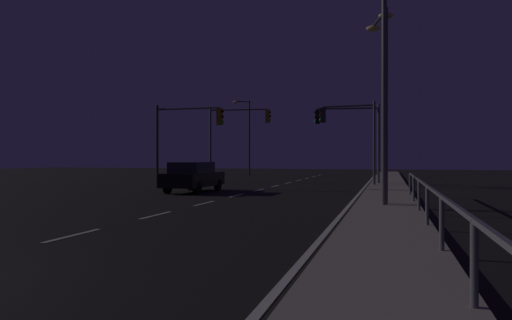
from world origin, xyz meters
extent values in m
plane|color=black|center=(0.00, 17.50, 0.00)|extent=(112.00, 112.00, 0.00)
cube|color=#9E937F|center=(6.87, 17.50, 0.07)|extent=(2.24, 77.00, 0.14)
cube|color=silver|center=(0.00, 5.00, 0.01)|extent=(0.14, 2.00, 0.01)
cube|color=silver|center=(0.00, 9.00, 0.01)|extent=(0.14, 2.00, 0.01)
cube|color=silver|center=(0.00, 13.00, 0.01)|extent=(0.14, 2.00, 0.01)
cube|color=silver|center=(0.00, 17.00, 0.01)|extent=(0.14, 2.00, 0.01)
cube|color=silver|center=(0.00, 21.00, 0.01)|extent=(0.14, 2.00, 0.01)
cube|color=silver|center=(0.00, 25.00, 0.01)|extent=(0.14, 2.00, 0.01)
cube|color=silver|center=(0.00, 29.00, 0.01)|extent=(0.14, 2.00, 0.01)
cube|color=silver|center=(0.00, 33.00, 0.01)|extent=(0.14, 2.00, 0.01)
cube|color=silver|center=(0.00, 37.00, 0.01)|extent=(0.14, 2.00, 0.01)
cube|color=silver|center=(0.00, 41.00, 0.01)|extent=(0.14, 2.00, 0.01)
cube|color=silver|center=(0.00, 45.00, 0.01)|extent=(0.14, 2.00, 0.01)
cube|color=silver|center=(5.50, 22.50, 0.01)|extent=(0.14, 53.00, 0.01)
cube|color=black|center=(-2.87, 18.65, 0.67)|extent=(1.86, 4.42, 0.70)
cube|color=#1E2328|center=(-2.88, 18.40, 1.29)|extent=(1.62, 2.48, 0.55)
cylinder|color=black|center=(-3.66, 20.07, 0.32)|extent=(0.23, 0.64, 0.64)
cylinder|color=black|center=(-2.06, 20.05, 0.32)|extent=(0.23, 0.64, 0.64)
cylinder|color=black|center=(-3.69, 17.25, 0.32)|extent=(0.23, 0.64, 0.64)
cylinder|color=black|center=(-2.09, 17.24, 0.32)|extent=(0.23, 0.64, 0.64)
cylinder|color=#4C4C51|center=(6.05, 25.94, 2.73)|extent=(0.16, 0.16, 5.18)
cylinder|color=#2D3033|center=(4.45, 26.11, 5.07)|extent=(3.22, 0.44, 0.11)
cube|color=black|center=(2.85, 26.28, 4.54)|extent=(0.31, 0.37, 0.95)
sphere|color=black|center=(2.69, 26.29, 4.84)|extent=(0.20, 0.20, 0.20)
sphere|color=black|center=(2.69, 26.29, 4.54)|extent=(0.20, 0.20, 0.20)
sphere|color=#19D84C|center=(2.69, 26.29, 4.24)|extent=(0.20, 0.20, 0.20)
cylinder|color=#2D3033|center=(-6.38, 21.36, 2.46)|extent=(0.16, 0.16, 4.93)
cylinder|color=#4C4C51|center=(-4.39, 21.34, 4.68)|extent=(3.97, 0.15, 0.11)
cube|color=olive|center=(-2.41, 21.32, 4.15)|extent=(0.28, 0.34, 0.95)
sphere|color=black|center=(-2.26, 21.32, 4.45)|extent=(0.20, 0.20, 0.20)
sphere|color=black|center=(-2.26, 21.32, 4.15)|extent=(0.20, 0.20, 0.20)
sphere|color=#19D84C|center=(-2.26, 21.32, 3.85)|extent=(0.20, 0.20, 0.20)
cylinder|color=#4C4C51|center=(6.27, 27.93, 2.73)|extent=(0.16, 0.16, 5.19)
cylinder|color=#38383D|center=(4.30, 27.71, 5.08)|extent=(3.96, 0.55, 0.11)
cube|color=black|center=(2.33, 27.49, 4.55)|extent=(0.32, 0.37, 0.95)
sphere|color=black|center=(2.17, 27.47, 4.85)|extent=(0.20, 0.20, 0.20)
sphere|color=black|center=(2.17, 27.47, 4.55)|extent=(0.20, 0.20, 0.20)
sphere|color=#19D84C|center=(2.17, 27.47, 4.25)|extent=(0.20, 0.20, 0.20)
cylinder|color=#4C4C51|center=(-6.09, 29.38, 2.82)|extent=(0.16, 0.16, 5.65)
cylinder|color=#4C4C51|center=(-3.91, 29.56, 5.40)|extent=(4.39, 0.47, 0.11)
cube|color=olive|center=(-1.72, 29.74, 4.87)|extent=(0.31, 0.36, 0.95)
sphere|color=black|center=(-1.56, 29.75, 5.17)|extent=(0.20, 0.20, 0.20)
sphere|color=black|center=(-1.56, 29.75, 4.87)|extent=(0.20, 0.20, 0.20)
sphere|color=#19D84C|center=(-1.56, 29.75, 4.57)|extent=(0.20, 0.20, 0.20)
cylinder|color=#4C4C51|center=(6.77, 12.93, 3.80)|extent=(0.18, 0.18, 7.31)
cylinder|color=#2D3033|center=(6.79, 13.70, 7.30)|extent=(0.15, 1.54, 0.10)
ellipsoid|color=#F9D172|center=(6.82, 14.46, 7.20)|extent=(0.56, 0.36, 0.24)
cylinder|color=#4C4C51|center=(6.81, 13.36, 3.65)|extent=(0.18, 0.18, 7.03)
cylinder|color=#38383D|center=(6.57, 14.22, 7.02)|extent=(0.58, 1.75, 0.10)
ellipsoid|color=#F9D172|center=(6.33, 15.09, 6.92)|extent=(0.56, 0.36, 0.24)
cylinder|color=#2D3033|center=(-6.88, 42.39, 3.84)|extent=(0.18, 0.18, 7.68)
cylinder|color=#38383D|center=(-7.40, 41.74, 7.53)|extent=(1.13, 1.36, 0.10)
ellipsoid|color=#F9D172|center=(-7.93, 41.10, 7.43)|extent=(0.56, 0.36, 0.24)
cylinder|color=#59595E|center=(7.84, 1.33, 0.61)|extent=(0.09, 0.09, 0.95)
cylinder|color=#59595E|center=(7.84, 4.66, 0.61)|extent=(0.09, 0.09, 0.95)
cylinder|color=#59595E|center=(7.84, 7.98, 0.61)|extent=(0.09, 0.09, 0.95)
cylinder|color=#59595E|center=(7.84, 11.31, 0.61)|extent=(0.09, 0.09, 0.95)
cylinder|color=#59595E|center=(7.84, 14.64, 0.61)|extent=(0.09, 0.09, 0.95)
cylinder|color=#59595E|center=(7.84, 17.97, 0.61)|extent=(0.09, 0.09, 0.95)
cube|color=slate|center=(7.84, 7.98, 1.09)|extent=(0.06, 19.97, 0.06)
camera|label=1|loc=(6.94, -4.30, 1.77)|focal=33.37mm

